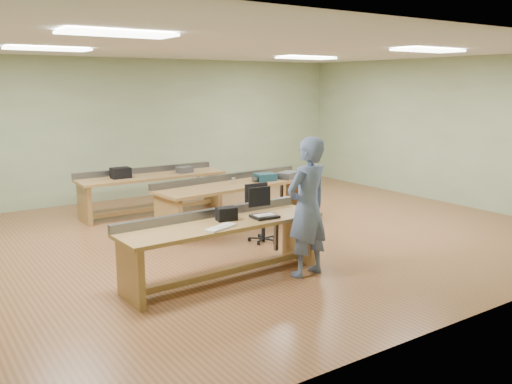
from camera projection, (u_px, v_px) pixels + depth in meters
floor at (242, 237)px, 8.86m from camera, size 10.00×10.00×0.00m
ceiling at (242, 48)px, 8.28m from camera, size 10.00×10.00×0.00m
wall_back at (144, 129)px, 11.82m from camera, size 10.00×0.04×3.00m
wall_front at (461, 182)px, 5.32m from camera, size 10.00×0.04×3.00m
wall_right at (443, 131)px, 11.31m from camera, size 0.04×8.00×3.00m
fluor_panels at (242, 50)px, 8.28m from camera, size 6.20×3.50×0.03m
workbench_front at (222, 237)px, 6.84m from camera, size 2.74×0.84×0.86m
workbench_mid at (239, 193)px, 9.57m from camera, size 3.25×1.19×0.86m
workbench_back at (152, 185)px, 10.37m from camera, size 2.82×0.77×0.86m
person at (307, 207)px, 6.91m from camera, size 0.71×0.52×1.81m
laptop_base at (265, 216)px, 7.01m from camera, size 0.34×0.29×0.04m
laptop_screen at (260, 197)px, 7.07m from camera, size 0.32×0.04×0.26m
keyboard at (221, 228)px, 6.48m from camera, size 0.47×0.30×0.03m
trackball_mouse at (307, 211)px, 7.21m from camera, size 0.19×0.20×0.07m
camera_bag at (227, 214)px, 6.86m from camera, size 0.27×0.20×0.17m
task_chair at (262, 220)px, 8.57m from camera, size 0.49×0.49×0.90m
parts_bin_teal at (265, 177)px, 9.73m from camera, size 0.40×0.32×0.13m
parts_bin_grey at (288, 175)px, 9.96m from camera, size 0.49×0.42×0.11m
mug at (255, 179)px, 9.58m from camera, size 0.12×0.12×0.09m
drinks_can at (234, 181)px, 9.39m from camera, size 0.07×0.07×0.11m
storage_box_back at (121, 173)px, 9.96m from camera, size 0.34×0.24×0.20m
tray_back at (185, 170)px, 10.58m from camera, size 0.30×0.23×0.12m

